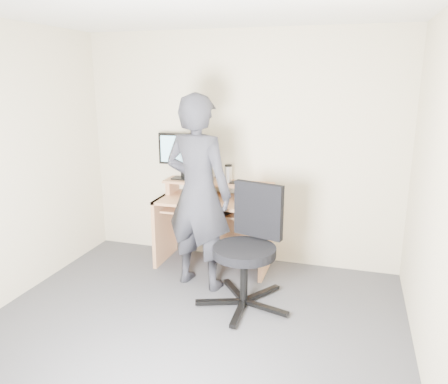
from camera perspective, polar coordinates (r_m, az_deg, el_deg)
The scene contains 13 objects.
ground at distance 3.66m, azimuth -5.53°, elevation -18.71°, with size 3.50×3.50×0.00m, color #4A494E.
back_wall at distance 4.77m, azimuth 2.03°, elevation 5.58°, with size 3.50×0.02×2.50m, color beige.
desk at distance 4.79m, azimuth -1.04°, elevation -3.05°, with size 1.20×0.60×0.91m.
monitor at distance 4.83m, azimuth -5.47°, elevation 5.22°, with size 0.54×0.15×0.51m.
external_drive at distance 4.78m, azimuth -2.80°, elevation 2.66°, with size 0.07×0.13×0.20m, color black.
travel_mug at distance 4.72m, azimuth 0.58°, elevation 2.34°, with size 0.08×0.08×0.17m, color silver.
smartphone at distance 4.71m, azimuth 1.09°, elevation 1.28°, with size 0.07×0.13×0.01m, color black.
charger at distance 4.72m, azimuth -3.26°, elevation 1.46°, with size 0.04×0.04×0.04m, color black.
headphones at distance 4.85m, azimuth -1.40°, elevation 1.72°, with size 0.16×0.16×0.02m, color silver.
keyboard at distance 4.60m, azimuth -1.73°, elevation -2.26°, with size 0.46×0.18×0.03m, color black.
mouse at distance 4.46m, azimuth 2.60°, elevation -1.42°, with size 0.10×0.06×0.04m, color black.
office_chair at distance 3.92m, azimuth 3.30°, elevation -6.59°, with size 0.85×0.82×1.07m.
person at distance 4.16m, azimuth -3.39°, elevation -0.16°, with size 0.69×0.45×1.88m, color black.
Camera 1 is at (1.19, -2.81, 2.02)m, focal length 35.00 mm.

